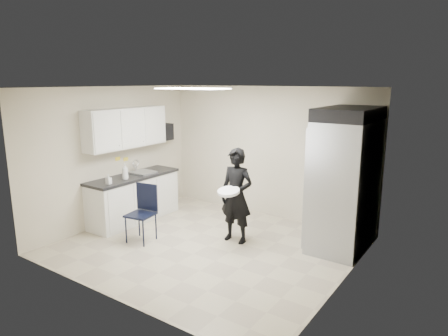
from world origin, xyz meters
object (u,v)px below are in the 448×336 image
Objects in this scene: lower_counter at (134,199)px; folding_chair at (141,215)px; commercial_fridge at (345,185)px; man_tuxedo at (236,196)px.

folding_chair reaches higher than lower_counter.
commercial_fridge is at bearing 15.88° from lower_counter.
man_tuxedo reaches higher than lower_counter.
commercial_fridge reaches higher than man_tuxedo.
commercial_fridge is (3.78, 1.07, 0.62)m from lower_counter.
man_tuxedo is at bearing -152.39° from commercial_fridge.
lower_counter is 2.00× the size of folding_chair.
folding_chair is at bearing -37.46° from lower_counter.
commercial_fridge is at bearing 25.19° from man_tuxedo.
lower_counter is at bearing -175.79° from man_tuxedo.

